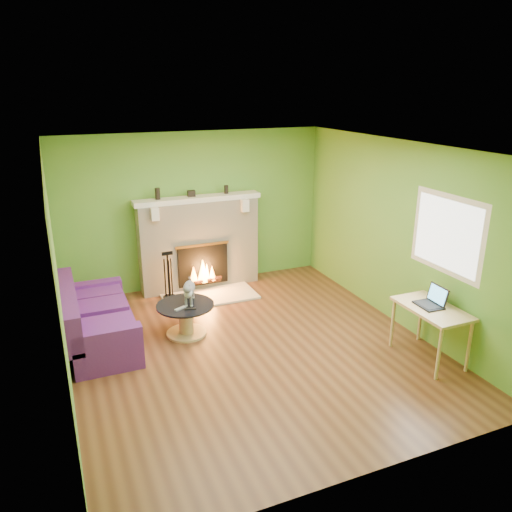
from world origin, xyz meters
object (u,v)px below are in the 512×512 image
Objects in this scene: coffee_table at (186,317)px; desk at (432,314)px; cat at (189,290)px; sofa at (96,321)px.

desk is (2.64, -1.82, 0.36)m from coffee_table.
coffee_table is 0.38m from cat.
desk is (3.81, -2.04, 0.31)m from sofa.
cat is at bearing 143.95° from desk.
cat reaches higher than coffee_table.
desk is at bearing -15.43° from cat.
cat reaches higher than desk.
sofa is 3.22× the size of cat.
sofa is 1.30m from cat.
sofa is 4.33m from desk.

